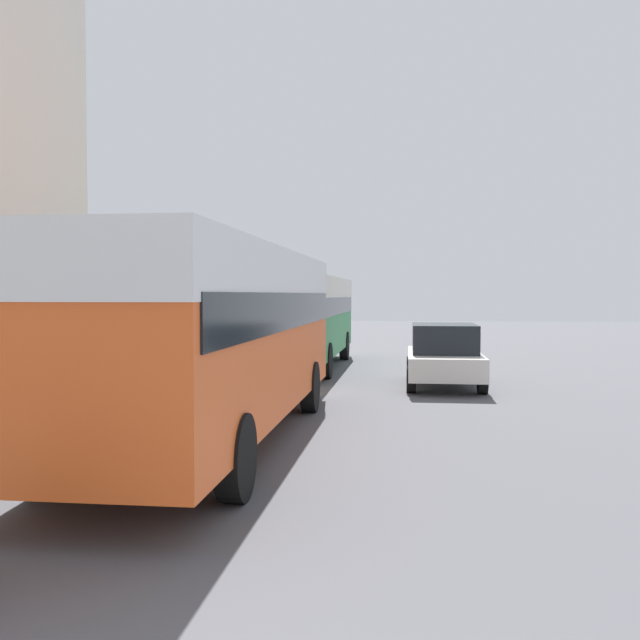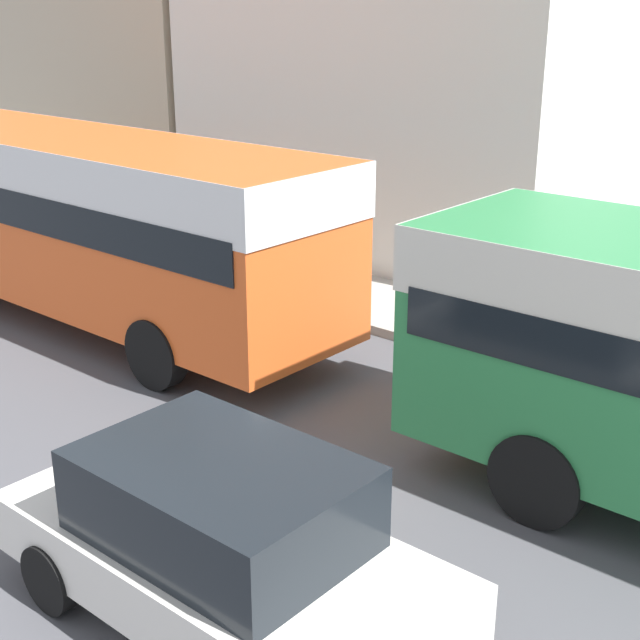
{
  "view_description": "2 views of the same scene",
  "coord_description": "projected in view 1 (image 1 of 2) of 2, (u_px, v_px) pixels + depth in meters",
  "views": [
    {
      "loc": [
        1.44,
        -1.78,
        2.33
      ],
      "look_at": [
        -1.03,
        18.27,
        1.6
      ],
      "focal_mm": 40.0,
      "sensor_mm": 36.0,
      "label": 1
    },
    {
      "loc": [
        6.61,
        21.06,
        5.01
      ],
      "look_at": [
        -1.94,
        13.76,
        0.97
      ],
      "focal_mm": 50.0,
      "sensor_mm": 36.0,
      "label": 2
    }
  ],
  "objects": [
    {
      "name": "bus_lead",
      "position": [
        212.0,
        318.0,
        11.1
      ],
      "size": [
        2.51,
        9.93,
        3.02
      ],
      "color": "#EA5B23",
      "rests_on": "ground_plane"
    },
    {
      "name": "bus_following",
      "position": [
        301.0,
        309.0,
        22.5
      ],
      "size": [
        2.54,
        9.24,
        2.85
      ],
      "color": "#2D8447",
      "rests_on": "ground_plane"
    },
    {
      "name": "car_crossing",
      "position": [
        444.0,
        355.0,
        17.94
      ],
      "size": [
        1.87,
        4.12,
        1.58
      ],
      "rotation": [
        0.0,
        0.0,
        3.14
      ],
      "color": "silver",
      "rests_on": "ground_plane"
    },
    {
      "name": "pedestrian_near_curb",
      "position": [
        240.0,
        324.0,
        29.69
      ],
      "size": [
        0.43,
        0.43,
        1.81
      ],
      "color": "#232838",
      "rests_on": "sidewalk"
    }
  ]
}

